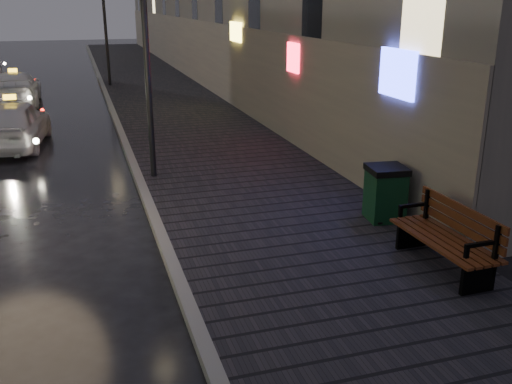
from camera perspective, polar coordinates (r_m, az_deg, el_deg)
ground at (r=8.20m, az=-17.54°, el=-12.39°), size 120.00×120.00×0.00m
sidewalk at (r=28.61m, az=-10.09°, el=10.25°), size 4.60×58.00×0.15m
curb at (r=28.41m, az=-14.95°, el=9.86°), size 0.20×58.00×0.15m
lamp_near at (r=13.20m, az=-11.03°, el=15.62°), size 0.36×0.36×5.28m
lamp_far at (r=29.14m, az=-14.93°, el=16.83°), size 0.36×0.36×5.28m
bench at (r=9.26m, az=18.68°, el=-4.27°), size 0.74×2.01×1.02m
trash_bin at (r=10.97m, az=12.81°, el=-0.07°), size 0.76×0.76×1.04m
taxi_near at (r=18.10m, az=-23.11°, el=6.30°), size 2.08×4.28×1.41m
taxi_mid at (r=25.71m, az=-22.95°, el=9.51°), size 1.93×4.64×1.34m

